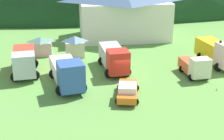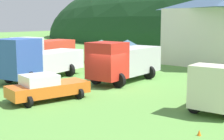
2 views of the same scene
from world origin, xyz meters
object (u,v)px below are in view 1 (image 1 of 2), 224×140
Objects in this scene: crane_truck_red at (114,57)px; light_truck_cream at (195,66)px; play_shed_cream at (75,46)px; traffic_cone_near_pickup at (178,70)px; traffic_light_east at (219,52)px; play_shed_pink at (41,46)px; tow_truck_silver at (24,61)px; depot_building at (124,12)px; service_pickup_orange at (128,90)px; flatbed_truck_yellow at (218,52)px; traffic_cone_mid_row at (217,91)px; box_truck_blue at (67,72)px.

crane_truck_red reaches higher than light_truck_cream.
play_shed_cream is 14.49m from traffic_cone_near_pickup.
traffic_light_east is at bearing -23.64° from play_shed_cream.
traffic_light_east is (22.14, -8.77, 0.97)m from play_shed_pink.
play_shed_pink is 0.41× the size of crane_truck_red.
play_shed_pink is 0.44× the size of tow_truck_silver.
depot_building is 3.20× the size of light_truck_cream.
crane_truck_red is at bearing -54.06° from play_shed_cream.
flatbed_truck_yellow is at bearing 133.45° from service_pickup_orange.
tow_truck_silver is (-14.52, -14.78, -2.50)m from depot_building.
play_shed_cream is at bearing -117.45° from flatbed_truck_yellow.
play_shed_pink is 0.42× the size of flatbed_truck_yellow.
depot_building is at bearing 161.56° from crane_truck_red.
tow_truck_silver is (-6.19, -6.10, 0.26)m from play_shed_cream.
play_shed_pink is 24.43m from traffic_cone_mid_row.
tow_truck_silver is at bearing -140.91° from box_truck_blue.
traffic_cone_mid_row is (-3.36, -7.55, -1.82)m from flatbed_truck_yellow.
light_truck_cream is 2.96m from traffic_cone_near_pickup.
flatbed_truck_yellow is at bearing -56.68° from depot_building.
depot_building reaches higher than play_shed_cream.
depot_building is 2.93× the size of service_pickup_orange.
flatbed_truck_yellow is at bearing 66.03° from traffic_cone_mid_row.
flatbed_truck_yellow is 8.46m from traffic_cone_mid_row.
traffic_light_east is at bearing 65.43° from traffic_cone_mid_row.
traffic_light_east is (9.16, -16.34, -1.92)m from depot_building.
play_shed_pink is 12.07m from box_truck_blue.
light_truck_cream is at bearing -60.57° from flatbed_truck_yellow.
service_pickup_orange is 9.90m from traffic_cone_mid_row.
traffic_light_east reaches higher than traffic_cone_near_pickup.
crane_truck_red reaches higher than play_shed_pink.
tow_truck_silver is 1.87× the size of traffic_light_east.
traffic_light_east is at bearing -21.61° from play_shed_pink.
traffic_light_east is (12.61, 6.52, 1.49)m from service_pickup_orange.
flatbed_truck_yellow is at bearing 123.95° from light_truck_cream.
crane_truck_red is 12.65m from traffic_cone_mid_row.
tow_truck_silver is at bearing -134.50° from depot_building.
play_shed_pink is at bearing -149.75° from depot_building.
depot_building is 20.87m from tow_truck_silver.
depot_building is 2.18× the size of tow_truck_silver.
play_shed_pink is 23.83m from traffic_light_east.
crane_truck_red is 7.90m from service_pickup_orange.
depot_building is at bearing 30.25° from play_shed_pink.
play_shed_cream is at bearing 137.06° from traffic_cone_mid_row.
play_shed_cream reaches higher than traffic_cone_near_pickup.
depot_building reaches higher than tow_truck_silver.
service_pickup_orange is at bearing -2.33° from crane_truck_red.
crane_truck_red is at bearing -165.72° from service_pickup_orange.
light_truck_cream is 0.92× the size of service_pickup_orange.
play_shed_pink is at bearing 154.26° from traffic_cone_near_pickup.
play_shed_cream is at bearing 163.49° from box_truck_blue.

